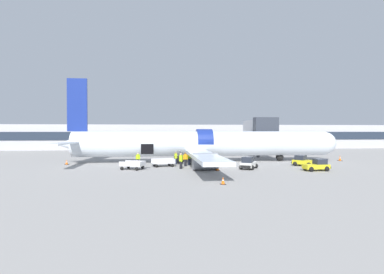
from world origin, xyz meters
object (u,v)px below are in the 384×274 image
Objects in this scene: baggage_tug_rear at (317,166)px; ground_crew_loader_a at (176,158)px; ground_crew_loader_b at (200,159)px; ground_crew_marshal at (185,159)px; baggage_cart_loading at (164,163)px; baggage_tug_lead at (248,164)px; ground_crew_helper at (189,158)px; baggage_tug_mid at (303,161)px; baggage_cart_queued at (133,166)px; airplane at (200,144)px; ground_crew_supervisor at (181,161)px; ground_crew_driver at (138,159)px.

ground_crew_loader_a is at bearing 151.86° from baggage_tug_rear.
ground_crew_marshal is at bearing 139.69° from ground_crew_loader_b.
ground_crew_loader_a is at bearing 53.42° from baggage_cart_loading.
baggage_tug_lead is 7.58m from baggage_tug_rear.
baggage_tug_lead is at bearing -36.48° from ground_crew_helper.
baggage_tug_mid is at bearing -4.34° from baggage_cart_loading.
baggage_cart_queued is 7.93m from ground_crew_helper.
ground_crew_marshal reaches higher than baggage_cart_queued.
airplane is at bearing 136.18° from baggage_tug_rear.
ground_crew_loader_a is 4.82m from ground_crew_supervisor.
airplane is 12.74× the size of baggage_tug_lead.
airplane is 10.08m from baggage_tug_lead.
ground_crew_helper is at bearing 18.56° from baggage_cart_loading.
ground_crew_driver reaches higher than baggage_tug_lead.
ground_crew_marshal reaches higher than baggage_tug_lead.
baggage_tug_rear is 21.88m from ground_crew_driver.
ground_crew_helper reaches higher than ground_crew_marshal.
ground_crew_marshal is at bearing 174.92° from baggage_tug_mid.
ground_crew_loader_b is 1.04× the size of ground_crew_marshal.
baggage_tug_mid is 1.00× the size of baggage_tug_rear.
ground_crew_marshal is (2.70, -0.01, 0.49)m from baggage_cart_loading.
baggage_tug_mid reaches higher than baggage_cart_queued.
baggage_tug_mid is 0.82× the size of baggage_cart_queued.
ground_crew_loader_b is 2.16m from ground_crew_marshal.
baggage_tug_rear is 13.51m from ground_crew_loader_b.
ground_crew_marshal is at bearing -63.25° from ground_crew_loader_a.
airplane is at bearing 81.41° from ground_crew_loader_b.
ground_crew_marshal is (-15.04, 1.34, 0.34)m from baggage_tug_mid.
ground_crew_loader_b reaches higher than ground_crew_loader_a.
ground_crew_driver is 0.88× the size of ground_crew_supervisor.
ground_crew_marshal is (-14.31, 6.07, 0.36)m from baggage_tug_rear.
baggage_tug_mid is 16.52m from ground_crew_loader_a.
baggage_tug_mid reaches higher than baggage_tug_rear.
baggage_tug_rear is (-0.73, -4.74, -0.02)m from baggage_tug_mid.
baggage_tug_lead is 0.88× the size of baggage_cart_queued.
baggage_tug_lead is 10.08m from ground_crew_loader_a.
ground_crew_marshal is (-7.11, 3.69, 0.31)m from baggage_tug_lead.
ground_crew_helper is (6.70, -0.71, 0.11)m from ground_crew_driver.
ground_crew_supervisor is at bearing 167.16° from baggage_tug_rear.
baggage_tug_mid is at bearing 3.59° from baggage_cart_queued.
airplane is 14.14m from baggage_tug_mid.
ground_crew_loader_a is (-8.21, 5.85, 0.25)m from baggage_tug_lead.
ground_crew_loader_b reaches higher than baggage_cart_queued.
ground_crew_helper is at bearing 152.30° from baggage_tug_rear.
baggage_cart_loading is (-5.33, -5.13, -2.13)m from airplane.
baggage_cart_loading is at bearing -136.10° from airplane.
ground_crew_helper is 1.04× the size of ground_crew_marshal.
ground_crew_helper is at bearing 170.34° from baggage_tug_mid.
ground_crew_helper is (-14.43, 2.46, 0.38)m from baggage_tug_mid.
ground_crew_supervisor reaches higher than baggage_tug_lead.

